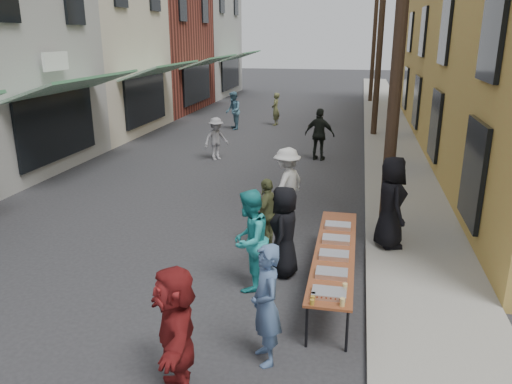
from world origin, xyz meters
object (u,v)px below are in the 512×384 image
at_px(catering_tray_sausage, 329,293).
at_px(guest_front_a, 284,231).
at_px(utility_pole_mid, 381,32).
at_px(server, 391,202).
at_px(guest_front_c, 249,240).
at_px(utility_pole_near, 400,29).
at_px(serving_table, 335,252).
at_px(utility_pole_far, 375,33).

relative_size(catering_tray_sausage, guest_front_a, 0.29).
distance_m(utility_pole_mid, catering_tray_sausage, 16.79).
xyz_separation_m(guest_front_a, server, (2.01, 1.55, 0.20)).
bearing_deg(guest_front_c, utility_pole_near, 151.88).
height_order(utility_pole_near, catering_tray_sausage, utility_pole_near).
bearing_deg(serving_table, catering_tray_sausage, -90.00).
xyz_separation_m(utility_pole_near, guest_front_c, (-2.48, -2.96, -3.58)).
bearing_deg(guest_front_a, utility_pole_near, 142.37).
bearing_deg(serving_table, utility_pole_near, 69.88).
bearing_deg(server, utility_pole_far, -15.57).
xyz_separation_m(utility_pole_mid, guest_front_c, (-2.48, -14.96, -3.58)).
xyz_separation_m(utility_pole_far, guest_front_c, (-2.48, -26.96, -3.58)).
distance_m(utility_pole_near, utility_pole_far, 24.00).
bearing_deg(guest_front_c, server, 143.01).
bearing_deg(utility_pole_near, server, -86.18).
xyz_separation_m(catering_tray_sausage, server, (1.04, 3.59, 0.28)).
relative_size(utility_pole_mid, server, 4.63).
height_order(utility_pole_near, server, utility_pole_near).
relative_size(serving_table, server, 2.06).
bearing_deg(guest_front_a, guest_front_c, -35.68).
bearing_deg(utility_pole_near, utility_pole_mid, 90.00).
bearing_deg(utility_pole_near, guest_front_c, -129.92).
bearing_deg(catering_tray_sausage, serving_table, 90.00).
distance_m(utility_pole_far, server, 24.99).
height_order(utility_pole_near, guest_front_a, utility_pole_near).
bearing_deg(catering_tray_sausage, guest_front_c, 137.29).
xyz_separation_m(utility_pole_far, guest_front_a, (-1.96, -26.30, -3.63)).
bearing_deg(guest_front_a, utility_pole_mid, 174.93).
height_order(utility_pole_near, guest_front_c, utility_pole_near).
height_order(utility_pole_near, utility_pole_far, same).
height_order(catering_tray_sausage, guest_front_c, guest_front_c).
bearing_deg(utility_pole_mid, server, -89.78).
bearing_deg(server, guest_front_a, 112.08).
relative_size(utility_pole_near, utility_pole_far, 1.00).
relative_size(utility_pole_near, utility_pole_mid, 1.00).
relative_size(serving_table, guest_front_a, 2.29).
xyz_separation_m(serving_table, catering_tray_sausage, (0.00, -1.65, 0.08)).
relative_size(utility_pole_mid, catering_tray_sausage, 18.00).
bearing_deg(server, utility_pole_mid, -15.46).
bearing_deg(catering_tray_sausage, utility_pole_near, 77.21).
distance_m(guest_front_c, server, 3.37).
height_order(utility_pole_far, guest_front_c, utility_pole_far).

